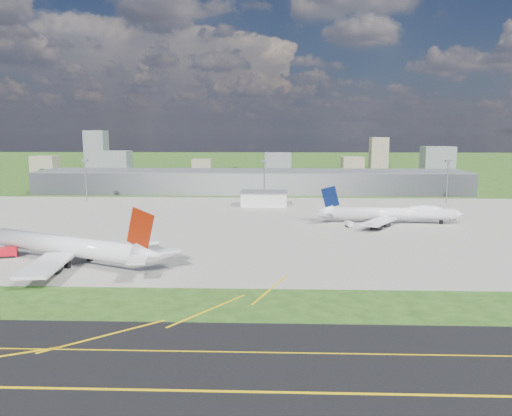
{
  "coord_description": "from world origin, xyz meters",
  "views": [
    {
      "loc": [
        15.41,
        -187.01,
        42.83
      ],
      "look_at": [
        7.79,
        32.8,
        9.0
      ],
      "focal_mm": 35.0,
      "sensor_mm": 36.0,
      "label": 1
    }
  ],
  "objects_px": {
    "airliner_blue_quad": "(392,213)",
    "van_white_near": "(349,224)",
    "airliner_red_twin": "(70,247)",
    "van_white_far": "(452,218)",
    "fire_truck": "(4,253)",
    "tug_yellow": "(131,237)"
  },
  "relations": [
    {
      "from": "airliner_blue_quad",
      "to": "tug_yellow",
      "type": "relative_size",
      "value": 17.93
    },
    {
      "from": "fire_truck",
      "to": "van_white_near",
      "type": "xyz_separation_m",
      "value": [
        126.18,
        59.64,
        -0.52
      ]
    },
    {
      "from": "airliner_red_twin",
      "to": "airliner_blue_quad",
      "type": "relative_size",
      "value": 1.05
    },
    {
      "from": "van_white_far",
      "to": "airliner_blue_quad",
      "type": "bearing_deg",
      "value": -176.29
    },
    {
      "from": "airliner_blue_quad",
      "to": "tug_yellow",
      "type": "height_order",
      "value": "airliner_blue_quad"
    },
    {
      "from": "tug_yellow",
      "to": "van_white_far",
      "type": "relative_size",
      "value": 0.84
    },
    {
      "from": "van_white_far",
      "to": "airliner_red_twin",
      "type": "bearing_deg",
      "value": -164.51
    },
    {
      "from": "fire_truck",
      "to": "van_white_near",
      "type": "relative_size",
      "value": 1.62
    },
    {
      "from": "airliner_red_twin",
      "to": "van_white_near",
      "type": "xyz_separation_m",
      "value": [
        100.4,
        66.16,
        -4.18
      ]
    },
    {
      "from": "airliner_blue_quad",
      "to": "van_white_near",
      "type": "height_order",
      "value": "airliner_blue_quad"
    },
    {
      "from": "tug_yellow",
      "to": "van_white_far",
      "type": "bearing_deg",
      "value": 0.48
    },
    {
      "from": "van_white_near",
      "to": "fire_truck",
      "type": "bearing_deg",
      "value": 101.03
    },
    {
      "from": "fire_truck",
      "to": "van_white_far",
      "type": "distance_m",
      "value": 195.96
    },
    {
      "from": "fire_truck",
      "to": "tug_yellow",
      "type": "bearing_deg",
      "value": 22.3
    },
    {
      "from": "airliner_red_twin",
      "to": "fire_truck",
      "type": "relative_size",
      "value": 8.1
    },
    {
      "from": "airliner_red_twin",
      "to": "van_white_near",
      "type": "bearing_deg",
      "value": -122.08
    },
    {
      "from": "airliner_blue_quad",
      "to": "van_white_near",
      "type": "relative_size",
      "value": 12.54
    },
    {
      "from": "tug_yellow",
      "to": "van_white_near",
      "type": "bearing_deg",
      "value": -0.49
    },
    {
      "from": "van_white_near",
      "to": "airliner_red_twin",
      "type": "bearing_deg",
      "value": 109.12
    },
    {
      "from": "fire_truck",
      "to": "van_white_far",
      "type": "height_order",
      "value": "fire_truck"
    },
    {
      "from": "fire_truck",
      "to": "tug_yellow",
      "type": "xyz_separation_m",
      "value": [
        35.0,
        30.45,
        -0.92
      ]
    },
    {
      "from": "fire_truck",
      "to": "van_white_far",
      "type": "relative_size",
      "value": 1.95
    }
  ]
}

